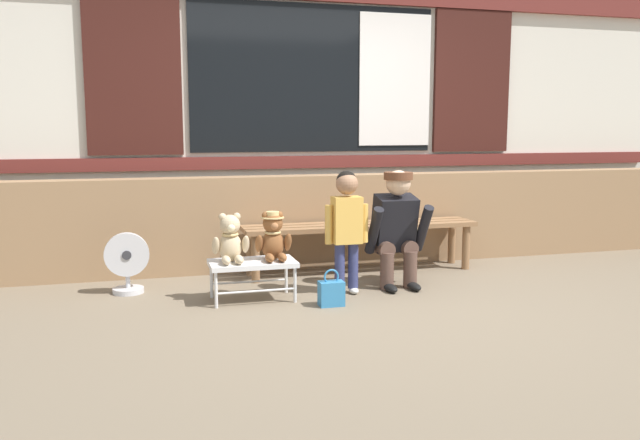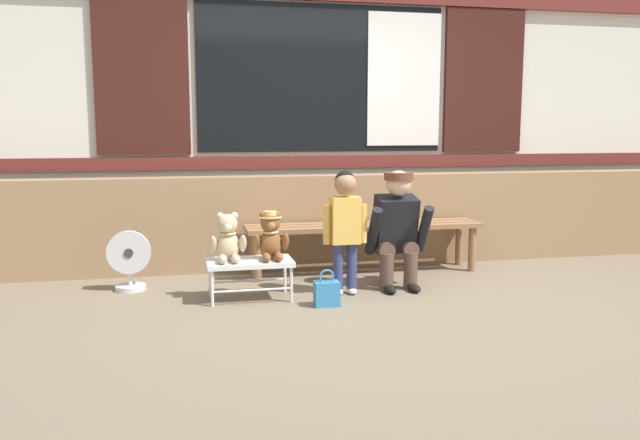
% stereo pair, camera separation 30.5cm
% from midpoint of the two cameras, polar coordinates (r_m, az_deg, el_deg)
% --- Properties ---
extents(ground_plane, '(60.00, 60.00, 0.00)m').
position_cam_midpoint_polar(ground_plane, '(4.78, 3.47, -7.45)').
color(ground_plane, '#756651').
extents(brick_low_wall, '(8.16, 0.25, 0.85)m').
position_cam_midpoint_polar(brick_low_wall, '(6.03, -0.91, -0.04)').
color(brick_low_wall, '#997551').
rests_on(brick_low_wall, ground).
extents(shop_facade, '(8.33, 0.26, 3.43)m').
position_cam_midpoint_polar(shop_facade, '(6.49, -2.09, 12.03)').
color(shop_facade, silver).
rests_on(shop_facade, ground).
extents(wooden_bench_long, '(2.10, 0.40, 0.44)m').
position_cam_midpoint_polar(wooden_bench_long, '(5.75, 2.07, -0.98)').
color(wooden_bench_long, '#8E6642').
rests_on(wooden_bench_long, ground).
extents(small_display_bench, '(0.64, 0.36, 0.30)m').
position_cam_midpoint_polar(small_display_bench, '(4.88, -7.75, -3.97)').
color(small_display_bench, silver).
rests_on(small_display_bench, ground).
extents(teddy_bear_plain, '(0.28, 0.26, 0.36)m').
position_cam_midpoint_polar(teddy_bear_plain, '(4.83, -9.68, -1.76)').
color(teddy_bear_plain, '#CCB289').
rests_on(teddy_bear_plain, small_display_bench).
extents(teddy_bear_with_hat, '(0.28, 0.27, 0.36)m').
position_cam_midpoint_polar(teddy_bear_with_hat, '(4.87, -5.94, -1.50)').
color(teddy_bear_with_hat, brown).
rests_on(teddy_bear_with_hat, small_display_bench).
extents(child_standing, '(0.35, 0.18, 0.96)m').
position_cam_midpoint_polar(child_standing, '(4.97, 0.61, 0.14)').
color(child_standing, navy).
rests_on(child_standing, ground).
extents(adult_crouching, '(0.50, 0.49, 0.95)m').
position_cam_midpoint_polar(adult_crouching, '(5.24, 5.09, -0.71)').
color(adult_crouching, brown).
rests_on(adult_crouching, ground).
extents(handbag_on_ground, '(0.18, 0.11, 0.27)m').
position_cam_midpoint_polar(handbag_on_ground, '(4.72, -0.86, -6.43)').
color(handbag_on_ground, teal).
rests_on(handbag_on_ground, ground).
extents(floor_fan, '(0.34, 0.24, 0.48)m').
position_cam_midpoint_polar(floor_fan, '(5.30, -18.20, -3.65)').
color(floor_fan, silver).
rests_on(floor_fan, ground).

